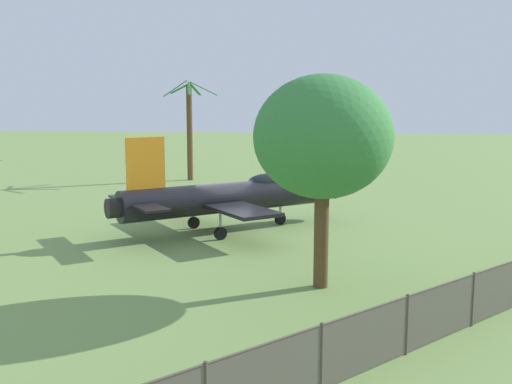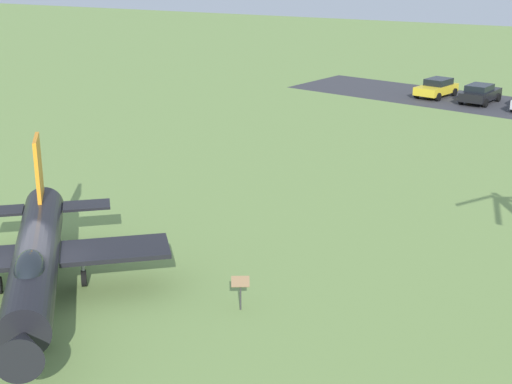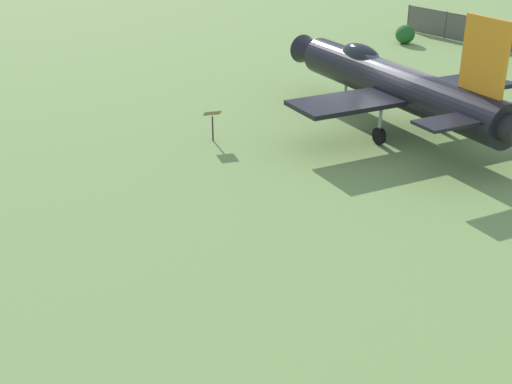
{
  "view_description": "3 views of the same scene",
  "coord_description": "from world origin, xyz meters",
  "views": [
    {
      "loc": [
        5.03,
        -27.68,
        6.23
      ],
      "look_at": [
        1.91,
        -3.29,
        2.5
      ],
      "focal_mm": 40.87,
      "sensor_mm": 36.0,
      "label": 1
    },
    {
      "loc": [
        17.31,
        16.85,
        11.56
      ],
      "look_at": [
        -9.91,
        3.17,
        1.5
      ],
      "focal_mm": 52.95,
      "sensor_mm": 36.0,
      "label": 2
    },
    {
      "loc": [
        -24.77,
        0.08,
        8.36
      ],
      "look_at": [
        -9.91,
        3.17,
        1.5
      ],
      "focal_mm": 47.81,
      "sensor_mm": 36.0,
      "label": 3
    }
  ],
  "objects": [
    {
      "name": "display_jet",
      "position": [
        0.27,
        0.22,
        1.74
      ],
      "size": [
        11.2,
        9.85,
        4.76
      ],
      "rotation": [
        0.0,
        0.0,
        0.68
      ],
      "color": "black",
      "rests_on": "ground_plane"
    },
    {
      "name": "shrub_near_fence",
      "position": [
        15.47,
        -0.28,
        0.53
      ],
      "size": [
        1.18,
        1.11,
        1.06
      ],
      "color": "#235B26",
      "rests_on": "ground_plane"
    },
    {
      "name": "ground_plane",
      "position": [
        0.0,
        0.0,
        0.0
      ],
      "size": [
        200.0,
        200.0,
        0.0
      ],
      "primitive_type": "plane",
      "color": "#75934C"
    },
    {
      "name": "info_plaque",
      "position": [
        -2.61,
        6.27,
        0.85
      ],
      "size": [
        0.63,
        0.72,
        1.14
      ],
      "color": "#333333",
      "rests_on": "ground_plane"
    }
  ]
}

